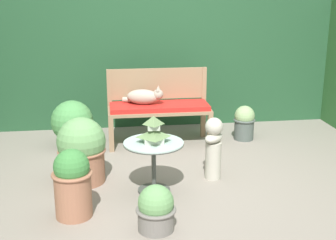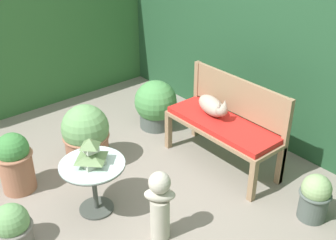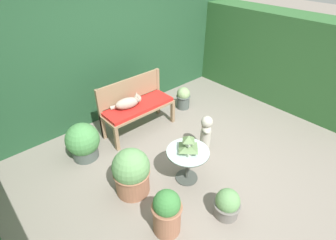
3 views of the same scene
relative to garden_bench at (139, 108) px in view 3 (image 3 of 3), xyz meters
name	(u,v)px [view 3 (image 3 of 3)]	position (x,y,z in m)	size (l,w,h in m)	color
ground	(186,161)	(0.03, -1.14, -0.44)	(30.00, 30.00, 0.00)	gray
foliage_hedge_back	(100,53)	(0.03, 1.16, 0.67)	(6.40, 0.77, 2.23)	#234C2D
foliage_hedge_right	(282,59)	(2.88, -0.98, 0.43)	(0.70, 3.51, 1.75)	#336633
garden_bench	(139,108)	(0.00, 0.00, 0.00)	(1.28, 0.48, 0.52)	#937556
bench_backrest	(130,93)	(0.00, 0.22, 0.22)	(1.28, 0.06, 0.93)	#937556
cat	(128,103)	(-0.18, 0.03, 0.17)	(0.50, 0.31, 0.24)	#A89989
patio_table	(188,157)	(-0.22, -1.40, -0.05)	(0.58, 0.58, 0.51)	#424742
pagoda_birdhouse	(188,145)	(-0.22, -1.40, 0.18)	(0.25, 0.25, 0.26)	#B2BCA8
garden_bust	(206,133)	(0.42, -1.17, -0.09)	(0.28, 0.29, 0.66)	#B7B2A3
potted_plant_hedge_corner	(167,212)	(-0.97, -1.82, -0.13)	(0.36, 0.36, 0.62)	#9E664C
potted_plant_bench_left	(183,98)	(1.11, 0.02, -0.21)	(0.29, 0.29, 0.45)	#4C5651
potted_plant_path_edge	(131,172)	(-0.92, -1.07, -0.11)	(0.49, 0.49, 0.68)	#9E664C
potted_plant_table_far	(227,204)	(-0.28, -2.15, -0.26)	(0.34, 0.34, 0.39)	slate
potted_plant_patio_mid	(83,142)	(-1.08, -0.02, -0.15)	(0.52, 0.52, 0.60)	#4C5651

